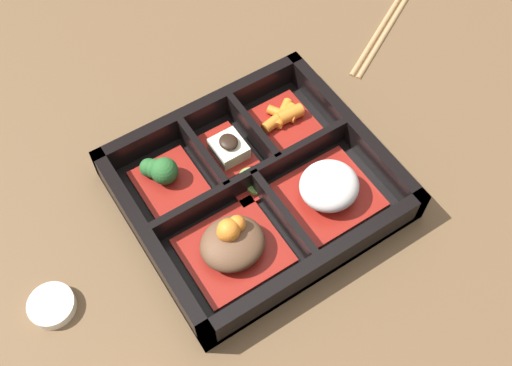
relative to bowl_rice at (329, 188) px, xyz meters
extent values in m
plane|color=brown|center=(0.06, -0.05, -0.03)|extent=(3.00, 3.00, 0.00)
cube|color=black|center=(0.06, -0.05, -0.02)|extent=(0.27, 0.24, 0.01)
cube|color=black|center=(0.06, -0.16, -0.01)|extent=(0.27, 0.01, 0.04)
cube|color=black|center=(0.06, 0.06, -0.01)|extent=(0.27, 0.01, 0.04)
cube|color=black|center=(-0.07, -0.05, -0.01)|extent=(0.01, 0.24, 0.04)
cube|color=black|center=(0.19, -0.05, -0.01)|extent=(0.01, 0.24, 0.04)
cube|color=black|center=(0.06, -0.06, -0.01)|extent=(0.24, 0.01, 0.04)
cube|color=black|center=(0.03, -0.11, -0.01)|extent=(0.01, 0.10, 0.04)
cube|color=black|center=(0.09, -0.11, -0.01)|extent=(0.01, 0.10, 0.04)
cube|color=black|center=(0.06, 0.00, -0.01)|extent=(0.01, 0.11, 0.04)
cube|color=maroon|center=(0.00, 0.00, -0.02)|extent=(0.10, 0.09, 0.01)
ellipsoid|color=silver|center=(0.00, 0.00, 0.00)|extent=(0.06, 0.06, 0.04)
cube|color=maroon|center=(0.12, 0.00, -0.02)|extent=(0.10, 0.09, 0.01)
ellipsoid|color=brown|center=(0.12, 0.00, 0.00)|extent=(0.07, 0.06, 0.03)
sphere|color=orange|center=(0.12, -0.01, 0.02)|extent=(0.02, 0.02, 0.02)
sphere|color=orange|center=(0.12, -0.01, 0.02)|extent=(0.02, 0.02, 0.02)
sphere|color=orange|center=(0.11, -0.01, 0.02)|extent=(0.02, 0.02, 0.02)
cube|color=maroon|center=(-0.02, -0.10, -0.02)|extent=(0.07, 0.08, 0.01)
cylinder|color=orange|center=(-0.02, -0.11, -0.01)|extent=(0.03, 0.03, 0.01)
cylinder|color=orange|center=(-0.02, -0.11, -0.01)|extent=(0.03, 0.02, 0.02)
cylinder|color=orange|center=(-0.02, -0.11, -0.01)|extent=(0.04, 0.03, 0.01)
cylinder|color=orange|center=(-0.01, -0.11, -0.01)|extent=(0.05, 0.02, 0.01)
cube|color=maroon|center=(0.06, -0.10, -0.02)|extent=(0.04, 0.08, 0.01)
cube|color=beige|center=(0.06, -0.10, -0.01)|extent=(0.03, 0.04, 0.02)
ellipsoid|color=black|center=(0.06, -0.10, 0.01)|extent=(0.02, 0.02, 0.01)
cube|color=maroon|center=(0.14, -0.10, -0.02)|extent=(0.07, 0.08, 0.01)
sphere|color=#265B28|center=(0.14, -0.11, 0.00)|extent=(0.03, 0.03, 0.03)
sphere|color=#265B28|center=(0.14, -0.12, 0.00)|extent=(0.02, 0.02, 0.02)
sphere|color=#265B28|center=(0.15, -0.13, 0.00)|extent=(0.02, 0.02, 0.02)
cube|color=maroon|center=(0.07, -0.06, -0.02)|extent=(0.04, 0.04, 0.01)
cylinder|color=#75A84C|center=(0.06, -0.06, -0.01)|extent=(0.02, 0.02, 0.01)
cylinder|color=#75A84C|center=(0.06, -0.05, -0.01)|extent=(0.02, 0.02, 0.00)
cylinder|color=#75A84C|center=(0.06, -0.06, -0.01)|extent=(0.02, 0.02, 0.01)
cylinder|color=#A87F51|center=(-0.23, -0.17, -0.03)|extent=(0.19, 0.11, 0.01)
cylinder|color=#A87F51|center=(-0.23, -0.18, -0.03)|extent=(0.19, 0.11, 0.01)
cylinder|color=beige|center=(0.30, -0.05, -0.02)|extent=(0.05, 0.05, 0.01)
cylinder|color=black|center=(0.30, -0.05, -0.02)|extent=(0.03, 0.03, 0.00)
camera|label=1|loc=(0.24, 0.23, 0.54)|focal=42.00mm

